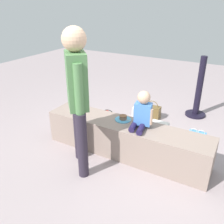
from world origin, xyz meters
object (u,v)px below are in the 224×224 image
object	(u,v)px
child_seated	(142,112)
water_bottle_near_gift	(134,111)
party_cup_red	(106,113)
adult_standing	(77,90)
cake_box_white	(158,128)
handbag_brown_canvas	(152,112)
cake_plate	(123,118)
handbag_black_leather	(109,123)
gift_bag	(196,142)

from	to	relation	value
child_seated	water_bottle_near_gift	distance (m)	1.44
child_seated	party_cup_red	xyz separation A→B (m)	(-1.05, 0.88, -0.63)
adult_standing	water_bottle_near_gift	bearing A→B (deg)	91.32
cake_box_white	handbag_brown_canvas	world-z (taller)	handbag_brown_canvas
child_seated	handbag_brown_canvas	distance (m)	1.39
adult_standing	cake_plate	xyz separation A→B (m)	(0.29, 0.59, -0.55)
child_seated	handbag_black_leather	distance (m)	1.02
handbag_black_leather	handbag_brown_canvas	size ratio (longest dim) A/B	1.13
cake_plate	handbag_black_leather	bearing A→B (deg)	140.26
water_bottle_near_gift	adult_standing	bearing A→B (deg)	-88.68
handbag_brown_canvas	gift_bag	bearing A→B (deg)	-38.16
adult_standing	gift_bag	size ratio (longest dim) A/B	4.77
cake_plate	cake_box_white	world-z (taller)	cake_plate
child_seated	adult_standing	distance (m)	0.86
child_seated	cake_plate	xyz separation A→B (m)	(-0.30, 0.06, -0.19)
child_seated	handbag_black_leather	bearing A→B (deg)	149.65
adult_standing	party_cup_red	size ratio (longest dim) A/B	16.04
adult_standing	gift_bag	bearing A→B (deg)	40.71
cake_plate	party_cup_red	size ratio (longest dim) A/B	2.09
child_seated	water_bottle_near_gift	xyz separation A→B (m)	(-0.62, 1.15, -0.59)
gift_bag	handbag_brown_canvas	bearing A→B (deg)	141.84
party_cup_red	handbag_black_leather	distance (m)	0.54
party_cup_red	handbag_black_leather	xyz separation A→B (m)	(0.31, -0.44, 0.08)
water_bottle_near_gift	handbag_brown_canvas	world-z (taller)	handbag_brown_canvas
child_seated	water_bottle_near_gift	bearing A→B (deg)	118.42
adult_standing	party_cup_red	xyz separation A→B (m)	(-0.47, 1.41, -0.98)
cake_plate	party_cup_red	distance (m)	1.19
adult_standing	water_bottle_near_gift	distance (m)	1.93
cake_box_white	handbag_black_leather	bearing A→B (deg)	-153.98
adult_standing	handbag_black_leather	xyz separation A→B (m)	(-0.16, 0.97, -0.90)
handbag_black_leather	gift_bag	bearing A→B (deg)	3.01
handbag_black_leather	adult_standing	bearing A→B (deg)	-80.55
cake_plate	cake_box_white	size ratio (longest dim) A/B	0.76
adult_standing	party_cup_red	distance (m)	1.78
gift_bag	party_cup_red	world-z (taller)	gift_bag
cake_plate	gift_bag	xyz separation A→B (m)	(0.92, 0.44, -0.33)
child_seated	handbag_black_leather	size ratio (longest dim) A/B	1.30
party_cup_red	cake_box_white	world-z (taller)	cake_box_white
adult_standing	gift_bag	distance (m)	1.82
child_seated	adult_standing	bearing A→B (deg)	-137.74
child_seated	gift_bag	world-z (taller)	child_seated
child_seated	cake_plate	bearing A→B (deg)	167.79
water_bottle_near_gift	party_cup_red	size ratio (longest dim) A/B	1.80
cake_plate	cake_box_white	distance (m)	0.88
water_bottle_near_gift	handbag_black_leather	bearing A→B (deg)	-99.70
water_bottle_near_gift	handbag_black_leather	distance (m)	0.73
party_cup_red	handbag_brown_canvas	size ratio (longest dim) A/B	0.33
cake_plate	handbag_brown_canvas	xyz separation A→B (m)	(-0.00, 1.17, -0.37)
gift_bag	water_bottle_near_gift	distance (m)	1.40
gift_bag	handbag_black_leather	distance (m)	1.37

